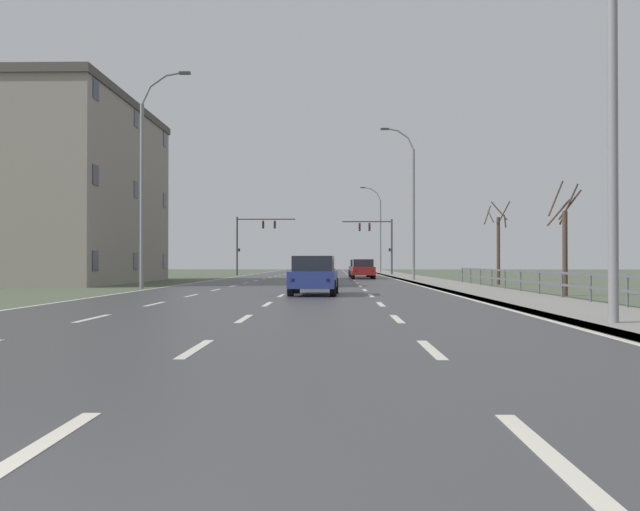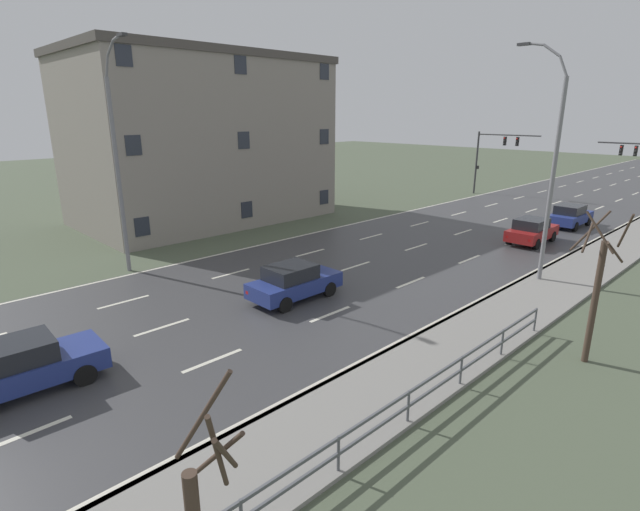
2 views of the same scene
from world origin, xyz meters
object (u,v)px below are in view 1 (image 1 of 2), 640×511
(car_near_left, at_px, (319,272))
(brick_building, at_px, (54,192))
(car_distant, at_px, (314,275))
(car_far_right, at_px, (359,268))
(traffic_signal_left, at_px, (252,234))
(car_near_right, at_px, (363,269))
(street_lamp_distant, at_px, (379,231))
(street_lamp_foreground, at_px, (605,65))
(traffic_signal_right, at_px, (379,237))
(street_lamp_midground, at_px, (411,206))
(street_lamp_left_bank, at_px, (145,182))

(car_near_left, height_order, brick_building, brick_building)
(car_distant, bearing_deg, car_far_right, 86.93)
(traffic_signal_left, distance_m, car_near_right, 18.88)
(car_distant, bearing_deg, car_near_left, 92.25)
(car_far_right, bearing_deg, street_lamp_distant, 81.18)
(traffic_signal_left, bearing_deg, car_near_right, -54.84)
(car_near_right, relative_size, car_far_right, 1.01)
(street_lamp_foreground, relative_size, car_near_left, 2.61)
(traffic_signal_right, height_order, car_near_left, traffic_signal_right)
(street_lamp_midground, xyz_separation_m, car_near_right, (-3.12, 6.67, -4.47))
(street_lamp_left_bank, bearing_deg, traffic_signal_right, 67.91)
(street_lamp_midground, distance_m, car_near_left, 12.57)
(street_lamp_foreground, bearing_deg, car_far_right, 93.86)
(street_lamp_distant, relative_size, car_near_right, 2.51)
(car_near_right, bearing_deg, street_lamp_foreground, -86.96)
(street_lamp_foreground, bearing_deg, brick_building, 128.31)
(street_lamp_distant, relative_size, traffic_signal_right, 1.82)
(traffic_signal_left, bearing_deg, traffic_signal_right, -2.73)
(car_far_right, bearing_deg, car_near_left, -97.66)
(street_lamp_distant, height_order, traffic_signal_left, street_lamp_distant)
(brick_building, bearing_deg, car_near_left, -19.65)
(traffic_signal_left, xyz_separation_m, car_far_right, (10.66, -8.77, -3.39))
(street_lamp_foreground, bearing_deg, street_lamp_midground, 89.99)
(street_lamp_midground, distance_m, car_distant, 21.57)
(street_lamp_distant, height_order, car_near_left, street_lamp_distant)
(street_lamp_midground, xyz_separation_m, traffic_signal_left, (-13.82, 21.86, -1.08))
(street_lamp_left_bank, distance_m, brick_building, 12.95)
(street_lamp_foreground, height_order, car_near_right, street_lamp_foreground)
(traffic_signal_right, relative_size, car_far_right, 1.39)
(street_lamp_distant, height_order, traffic_signal_right, street_lamp_distant)
(street_lamp_distant, relative_size, car_near_left, 2.53)
(street_lamp_left_bank, xyz_separation_m, car_near_right, (11.78, 20.10, -4.55))
(car_near_right, distance_m, brick_building, 23.49)
(street_lamp_distant, distance_m, street_lamp_left_bank, 49.30)
(street_lamp_distant, height_order, street_lamp_left_bank, street_lamp_left_bank)
(street_lamp_foreground, height_order, street_lamp_left_bank, street_lamp_left_bank)
(street_lamp_foreground, xyz_separation_m, street_lamp_left_bank, (-14.89, 20.14, 0.11))
(car_distant, bearing_deg, brick_building, 138.77)
(traffic_signal_right, height_order, car_near_right, traffic_signal_right)
(street_lamp_midground, height_order, brick_building, brick_building)
(street_lamp_distant, height_order, car_far_right, street_lamp_distant)
(street_lamp_foreground, bearing_deg, car_near_left, 104.74)
(street_lamp_foreground, distance_m, traffic_signal_left, 57.13)
(traffic_signal_right, xyz_separation_m, car_near_left, (-5.38, -31.21, -3.15))
(traffic_signal_right, distance_m, car_near_left, 31.82)
(street_lamp_distant, xyz_separation_m, car_far_right, (-3.14, -20.48, -4.28))
(street_lamp_foreground, bearing_deg, street_lamp_distant, 90.01)
(street_lamp_foreground, xyz_separation_m, car_near_left, (-6.21, 23.60, -4.44))
(traffic_signal_right, xyz_separation_m, traffic_signal_left, (-12.98, 0.62, 0.25))
(street_lamp_distant, bearing_deg, car_near_right, -96.58)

